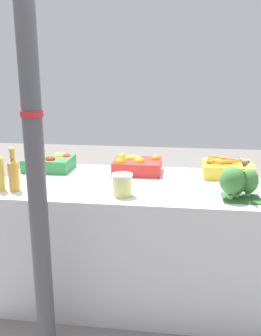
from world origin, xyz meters
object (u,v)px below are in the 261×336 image
orange_crate (136,165)px  carrot_crate (227,169)px  apple_crate (50,162)px  juice_bottle_amber (14,173)px  pickle_jar (122,185)px  broccoli_pile (238,182)px  sparrow_bird (245,162)px  support_pole (32,115)px

orange_crate → carrot_crate: bearing=-0.2°
apple_crate → juice_bottle_amber: (-0.05, -0.50, 0.06)m
orange_crate → pickle_jar: size_ratio=2.55×
carrot_crate → pickle_jar: bearing=-143.0°
orange_crate → carrot_crate: size_ratio=1.00×
apple_crate → orange_crate: (0.65, 0.00, 0.00)m
pickle_jar → carrot_crate: bearing=37.0°
carrot_crate → orange_crate: bearing=179.8°
broccoli_pile → pickle_jar: bearing=-177.4°
orange_crate → juice_bottle_amber: bearing=-144.0°
juice_bottle_amber → sparrow_bird: juice_bottle_amber is taller
pickle_jar → broccoli_pile: bearing=2.6°
apple_crate → pickle_jar: size_ratio=2.55×
orange_crate → broccoli_pile: 0.81m
broccoli_pile → sparrow_bird: size_ratio=1.82×
broccoli_pile → juice_bottle_amber: juice_bottle_amber is taller
orange_crate → pickle_jar: 0.51m
support_pole → juice_bottle_amber: (-0.30, 0.38, -0.41)m
broccoli_pile → orange_crate: bearing=143.9°
apple_crate → carrot_crate: size_ratio=1.00×
support_pole → pickle_jar: size_ratio=20.06×
orange_crate → juice_bottle_amber: size_ratio=1.25×
pickle_jar → juice_bottle_amber: bearing=180.0°
carrot_crate → pickle_jar: pickle_jar is taller
pickle_jar → sparrow_bird: 0.72m
carrot_crate → juice_bottle_amber: (-1.35, -0.50, 0.06)m
apple_crate → broccoli_pile: 1.38m
apple_crate → broccoli_pile: size_ratio=1.39×
support_pole → carrot_crate: 1.45m
support_pole → orange_crate: 1.08m
sparrow_bird → pickle_jar: bearing=-101.3°
apple_crate → sparrow_bird: size_ratio=2.53×
support_pole → juice_bottle_amber: size_ratio=9.83×
carrot_crate → broccoli_pile: 0.48m
broccoli_pile → juice_bottle_amber: 1.35m
apple_crate → broccoli_pile: (1.30, -0.47, 0.05)m
orange_crate → broccoli_pile: broccoli_pile is taller
apple_crate → orange_crate: 0.65m
orange_crate → sparrow_bird: sparrow_bird is taller
apple_crate → juice_bottle_amber: bearing=-96.0°
broccoli_pile → support_pole: bearing=-158.9°
support_pole → orange_crate: size_ratio=7.87×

